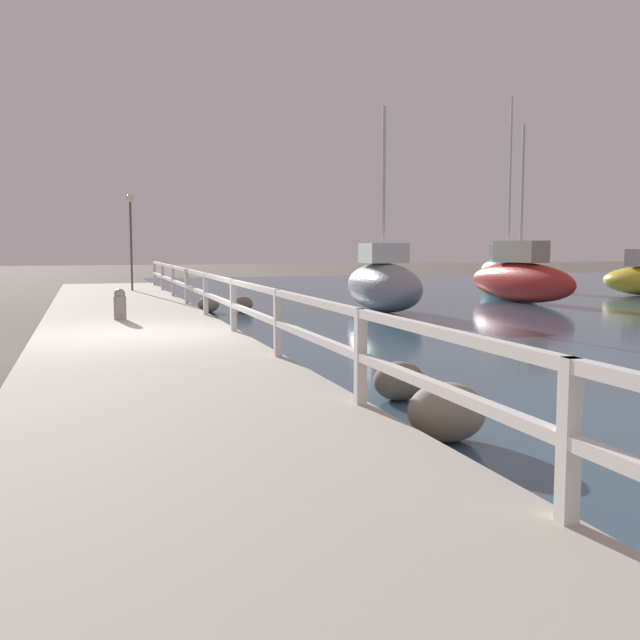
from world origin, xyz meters
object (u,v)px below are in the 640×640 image
sailboat_red (520,278)px  sailboat_teal (508,270)px  mooring_bollard (120,304)px  dock_lamp (131,219)px  sailboat_gray (383,285)px

sailboat_red → sailboat_teal: (3.50, 6.48, 0.02)m
mooring_bollard → sailboat_red: 13.85m
mooring_bollard → sailboat_red: bearing=23.0°
mooring_bollard → sailboat_red: sailboat_red is taller
mooring_bollard → dock_lamp: 10.47m
mooring_bollard → sailboat_teal: 20.14m
sailboat_teal → mooring_bollard: bearing=-149.7°
dock_lamp → sailboat_red: sailboat_red is taller
dock_lamp → sailboat_teal: sailboat_teal is taller
mooring_bollard → dock_lamp: dock_lamp is taller
dock_lamp → sailboat_teal: bearing=6.1°
mooring_bollard → sailboat_red: size_ratio=0.11×
sailboat_teal → dock_lamp: bearing=-179.8°
mooring_bollard → dock_lamp: (0.82, 10.23, 2.06)m
mooring_bollard → sailboat_gray: 7.92m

